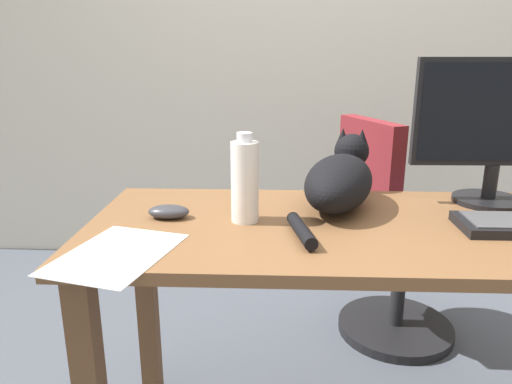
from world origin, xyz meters
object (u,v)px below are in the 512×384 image
at_px(office_chair, 392,247).
at_px(cat, 340,179).
at_px(monitor, 498,126).
at_px(water_bottle, 245,181).
at_px(computer_mouse, 169,212).

height_order(office_chair, cat, cat).
xyz_separation_m(office_chair, cat, (-0.29, -0.50, 0.42)).
bearing_deg(monitor, water_bottle, -165.23).
bearing_deg(computer_mouse, office_chair, 39.38).
height_order(office_chair, water_bottle, water_bottle).
distance_m(office_chair, computer_mouse, 1.05).
bearing_deg(computer_mouse, water_bottle, -3.31).
xyz_separation_m(monitor, water_bottle, (-0.71, -0.19, -0.12)).
height_order(office_chair, computer_mouse, office_chair).
relative_size(office_chair, cat, 1.58).
bearing_deg(water_bottle, monitor, 14.77).
distance_m(cat, computer_mouse, 0.49).
relative_size(monitor, water_bottle, 2.06).
height_order(monitor, computer_mouse, monitor).
bearing_deg(cat, office_chair, 59.41).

